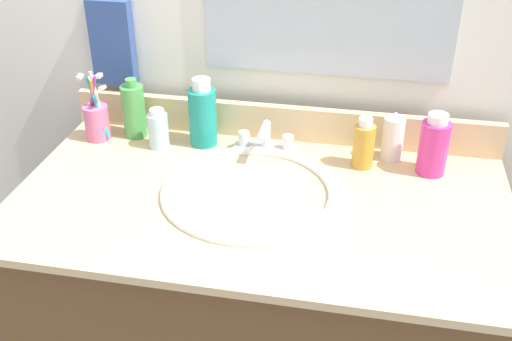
% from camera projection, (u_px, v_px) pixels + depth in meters
% --- Properties ---
extents(vanity_cabinet, '(1.05, 0.56, 0.82)m').
position_uv_depth(vanity_cabinet, '(259.00, 339.00, 1.57)').
color(vanity_cabinet, brown).
rests_on(vanity_cabinet, ground_plane).
extents(countertop, '(1.09, 0.61, 0.02)m').
position_uv_depth(countertop, '(259.00, 202.00, 1.36)').
color(countertop, '#D1B284').
rests_on(countertop, vanity_cabinet).
extents(backsplash, '(1.09, 0.02, 0.09)m').
position_uv_depth(backsplash, '(281.00, 122.00, 1.58)').
color(backsplash, '#D1B284').
rests_on(backsplash, countertop).
extents(back_wall, '(2.19, 0.04, 1.30)m').
position_uv_depth(back_wall, '(283.00, 186.00, 1.75)').
color(back_wall, white).
rests_on(back_wall, ground_plane).
extents(hand_towel, '(0.11, 0.04, 0.22)m').
position_uv_depth(hand_towel, '(112.00, 42.00, 1.58)').
color(hand_towel, '#334C8C').
extents(sink_basin, '(0.40, 0.40, 0.11)m').
position_uv_depth(sink_basin, '(250.00, 205.00, 1.39)').
color(sink_basin, white).
rests_on(sink_basin, countertop).
extents(faucet, '(0.16, 0.10, 0.08)m').
position_uv_depth(faucet, '(265.00, 142.00, 1.52)').
color(faucet, silver).
rests_on(faucet, countertop).
extents(bottle_gel_clear, '(0.05, 0.05, 0.10)m').
position_uv_depth(bottle_gel_clear, '(158.00, 129.00, 1.54)').
color(bottle_gel_clear, silver).
rests_on(bottle_gel_clear, countertop).
extents(bottle_mouthwash_teal, '(0.07, 0.07, 0.18)m').
position_uv_depth(bottle_mouthwash_teal, '(203.00, 115.00, 1.54)').
color(bottle_mouthwash_teal, teal).
rests_on(bottle_mouthwash_teal, countertop).
extents(bottle_oil_amber, '(0.05, 0.05, 0.13)m').
position_uv_depth(bottle_oil_amber, '(364.00, 145.00, 1.45)').
color(bottle_oil_amber, gold).
rests_on(bottle_oil_amber, countertop).
extents(bottle_toner_green, '(0.06, 0.06, 0.16)m').
position_uv_depth(bottle_toner_green, '(134.00, 110.00, 1.58)').
color(bottle_toner_green, '#4C9E4C').
rests_on(bottle_toner_green, countertop).
extents(bottle_lotion_white, '(0.05, 0.05, 0.12)m').
position_uv_depth(bottle_lotion_white, '(393.00, 137.00, 1.48)').
color(bottle_lotion_white, white).
rests_on(bottle_lotion_white, countertop).
extents(bottle_soap_pink, '(0.07, 0.07, 0.15)m').
position_uv_depth(bottle_soap_pink, '(434.00, 146.00, 1.42)').
color(bottle_soap_pink, '#D8338C').
rests_on(bottle_soap_pink, countertop).
extents(cup_pink, '(0.08, 0.07, 0.18)m').
position_uv_depth(cup_pink, '(97.00, 120.00, 1.57)').
color(cup_pink, '#D16693').
rests_on(cup_pink, countertop).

